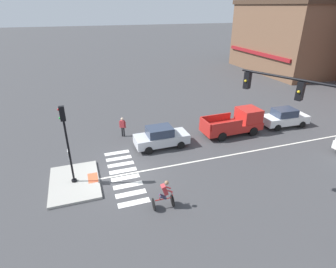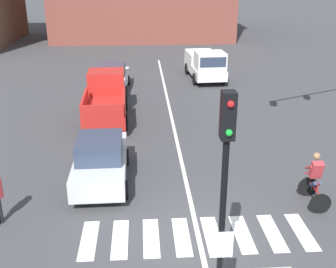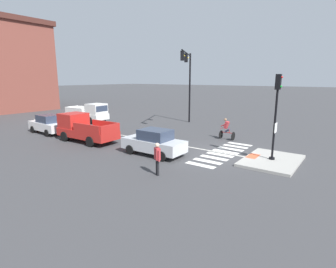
# 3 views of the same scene
# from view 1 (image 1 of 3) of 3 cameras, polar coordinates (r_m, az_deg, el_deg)

# --- Properties ---
(ground_plane) EXTENTS (300.00, 300.00, 0.00)m
(ground_plane) POSITION_cam_1_polar(r_m,az_deg,el_deg) (17.91, -9.46, -8.41)
(ground_plane) COLOR #3D3D3F
(traffic_island) EXTENTS (4.16, 2.91, 0.15)m
(traffic_island) POSITION_cam_1_polar(r_m,az_deg,el_deg) (17.79, -19.11, -9.59)
(traffic_island) COLOR #A3A099
(traffic_island) RESTS_ON ground
(tactile_pad_front) EXTENTS (1.10, 0.60, 0.01)m
(tactile_pad_front) POSITION_cam_1_polar(r_m,az_deg,el_deg) (17.72, -15.56, -8.89)
(tactile_pad_front) COLOR #DB5B38
(tactile_pad_front) RESTS_ON traffic_island
(signal_pole) EXTENTS (0.44, 0.38, 4.85)m
(signal_pole) POSITION_cam_1_polar(r_m,az_deg,el_deg) (16.34, -20.62, -0.91)
(signal_pole) COLOR black
(signal_pole) RESTS_ON traffic_island
(crosswalk_stripe_a) EXTENTS (0.44, 1.80, 0.01)m
(crosswalk_stripe_a) POSITION_cam_1_polar(r_m,az_deg,el_deg) (20.44, -10.72, -3.92)
(crosswalk_stripe_a) COLOR silver
(crosswalk_stripe_a) RESTS_ON ground
(crosswalk_stripe_b) EXTENTS (0.44, 1.80, 0.01)m
(crosswalk_stripe_b) POSITION_cam_1_polar(r_m,az_deg,el_deg) (19.71, -10.33, -5.07)
(crosswalk_stripe_b) COLOR silver
(crosswalk_stripe_b) RESTS_ON ground
(crosswalk_stripe_c) EXTENTS (0.44, 1.80, 0.01)m
(crosswalk_stripe_c) POSITION_cam_1_polar(r_m,az_deg,el_deg) (18.98, -9.91, -6.31)
(crosswalk_stripe_c) COLOR silver
(crosswalk_stripe_c) RESTS_ON ground
(crosswalk_stripe_d) EXTENTS (0.44, 1.80, 0.01)m
(crosswalk_stripe_d) POSITION_cam_1_polar(r_m,az_deg,el_deg) (18.27, -9.46, -7.65)
(crosswalk_stripe_d) COLOR silver
(crosswalk_stripe_d) RESTS_ON ground
(crosswalk_stripe_e) EXTENTS (0.44, 1.80, 0.01)m
(crosswalk_stripe_e) POSITION_cam_1_polar(r_m,az_deg,el_deg) (17.57, -8.97, -9.09)
(crosswalk_stripe_e) COLOR silver
(crosswalk_stripe_e) RESTS_ON ground
(crosswalk_stripe_f) EXTENTS (0.44, 1.80, 0.01)m
(crosswalk_stripe_f) POSITION_cam_1_polar(r_m,az_deg,el_deg) (16.88, -8.43, -10.66)
(crosswalk_stripe_f) COLOR silver
(crosswalk_stripe_f) RESTS_ON ground
(crosswalk_stripe_g) EXTENTS (0.44, 1.80, 0.01)m
(crosswalk_stripe_g) POSITION_cam_1_polar(r_m,az_deg,el_deg) (16.21, -7.84, -12.35)
(crosswalk_stripe_g) COLOR silver
(crosswalk_stripe_g) RESTS_ON ground
(crosswalk_stripe_h) EXTENTS (0.44, 1.80, 0.01)m
(crosswalk_stripe_h) POSITION_cam_1_polar(r_m,az_deg,el_deg) (15.55, -7.18, -14.19)
(crosswalk_stripe_h) COLOR silver
(crosswalk_stripe_h) RESTS_ON ground
(lane_centre_line) EXTENTS (0.14, 28.00, 0.01)m
(lane_centre_line) POSITION_cam_1_polar(r_m,az_deg,el_deg) (21.42, 17.89, -3.34)
(lane_centre_line) COLOR silver
(lane_centre_line) RESTS_ON ground
(traffic_light_mast) EXTENTS (5.82, 2.84, 7.32)m
(traffic_light_mast) POSITION_cam_1_polar(r_m,az_deg,el_deg) (12.87, 31.13, -0.15)
(traffic_light_mast) COLOR black
(traffic_light_mast) RESTS_ON ground
(building_corner_left) EXTENTS (17.25, 14.97, 10.80)m
(building_corner_left) POSITION_cam_1_polar(r_m,az_deg,el_deg) (51.32, 25.64, 18.12)
(building_corner_left) COLOR brown
(building_corner_left) RESTS_ON ground
(car_white_westbound_distant) EXTENTS (1.99, 4.17, 1.64)m
(car_white_westbound_distant) POSITION_cam_1_polar(r_m,az_deg,el_deg) (26.44, 23.38, 3.22)
(car_white_westbound_distant) COLOR white
(car_white_westbound_distant) RESTS_ON ground
(car_silver_westbound_near) EXTENTS (1.89, 4.12, 1.64)m
(car_silver_westbound_near) POSITION_cam_1_polar(r_m,az_deg,el_deg) (20.61, -1.49, -0.65)
(car_silver_westbound_near) COLOR silver
(car_silver_westbound_near) RESTS_ON ground
(pickup_truck_red_westbound_far) EXTENTS (2.17, 5.15, 2.08)m
(pickup_truck_red_westbound_far) POSITION_cam_1_polar(r_m,az_deg,el_deg) (23.50, 14.26, 2.37)
(pickup_truck_red_westbound_far) COLOR red
(pickup_truck_red_westbound_far) RESTS_ON ground
(cyclist) EXTENTS (0.70, 1.11, 1.68)m
(cyclist) POSITION_cam_1_polar(r_m,az_deg,el_deg) (14.62, -0.81, -12.56)
(cyclist) COLOR black
(cyclist) RESTS_ON ground
(pedestrian_at_curb_left) EXTENTS (0.38, 0.48, 1.67)m
(pedestrian_at_curb_left) POSITION_cam_1_polar(r_m,az_deg,el_deg) (22.50, -9.55, 1.78)
(pedestrian_at_curb_left) COLOR black
(pedestrian_at_curb_left) RESTS_ON ground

